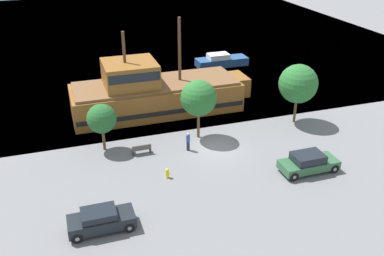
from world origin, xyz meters
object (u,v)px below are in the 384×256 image
at_px(moored_boat_dockside, 221,61).
at_px(parked_car_curb_mid, 101,220).
at_px(fire_hydrant, 167,173).
at_px(pedestrian_walking_near, 188,141).
at_px(parked_car_curb_front, 308,163).
at_px(pirate_ship, 154,93).
at_px(bench_promenade_east, 142,149).

bearing_deg(moored_boat_dockside, parked_car_curb_mid, -124.42).
distance_m(moored_boat_dockside, parked_car_curb_mid, 33.66).
distance_m(fire_hydrant, pedestrian_walking_near, 4.44).
bearing_deg(parked_car_curb_front, pirate_ship, 119.92).
distance_m(pirate_ship, parked_car_curb_mid, 18.14).
bearing_deg(pirate_ship, parked_car_curb_front, -60.08).
height_order(pirate_ship, pedestrian_walking_near, pirate_ship).
xyz_separation_m(fire_hydrant, pedestrian_walking_near, (2.73, 3.48, 0.40)).
xyz_separation_m(moored_boat_dockside, fire_hydrant, (-13.60, -23.38, -0.22)).
relative_size(parked_car_curb_mid, bench_promenade_east, 2.60).
height_order(parked_car_curb_mid, fire_hydrant, parked_car_curb_mid).
bearing_deg(parked_car_curb_mid, pedestrian_walking_near, 44.00).
bearing_deg(pedestrian_walking_near, pirate_ship, 94.99).
relative_size(parked_car_curb_front, parked_car_curb_mid, 1.09).
xyz_separation_m(fire_hydrant, bench_promenade_east, (-1.07, 4.08, 0.02)).
relative_size(parked_car_curb_mid, pedestrian_walking_near, 2.53).
relative_size(fire_hydrant, bench_promenade_east, 0.49).
height_order(pirate_ship, parked_car_curb_mid, pirate_ship).
xyz_separation_m(parked_car_curb_mid, pedestrian_walking_near, (8.15, 7.87, 0.08)).
bearing_deg(bench_promenade_east, parked_car_curb_front, -29.83).
height_order(pirate_ship, parked_car_curb_front, pirate_ship).
bearing_deg(bench_promenade_east, fire_hydrant, -75.34).
height_order(moored_boat_dockside, bench_promenade_east, moored_boat_dockside).
bearing_deg(pedestrian_walking_near, bench_promenade_east, 171.03).
distance_m(pirate_ship, parked_car_curb_front, 16.89).
height_order(pirate_ship, moored_boat_dockside, pirate_ship).
height_order(parked_car_curb_front, bench_promenade_east, parked_car_curb_front).
bearing_deg(parked_car_curb_mid, pirate_ship, 65.87).
relative_size(parked_car_curb_front, bench_promenade_east, 2.85).
relative_size(moored_boat_dockside, bench_promenade_east, 4.26).
xyz_separation_m(pirate_ship, pedestrian_walking_near, (0.75, -8.64, -1.11)).
bearing_deg(bench_promenade_east, moored_boat_dockside, 52.76).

